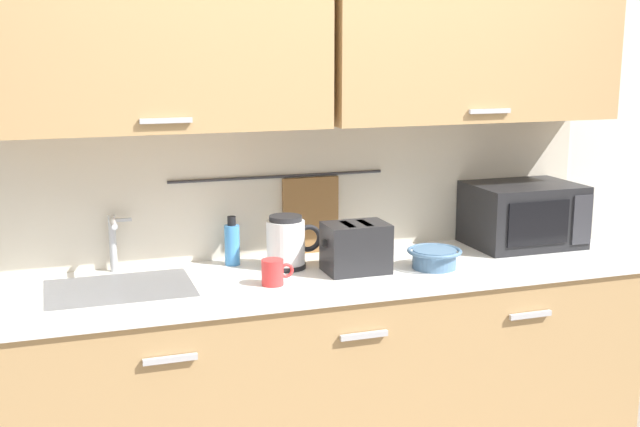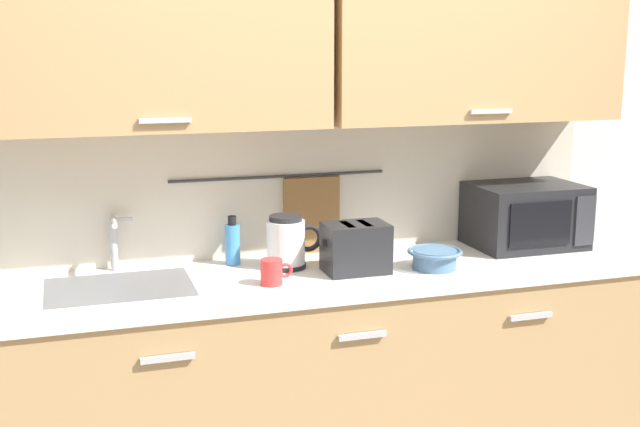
{
  "view_description": "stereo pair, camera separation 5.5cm",
  "coord_description": "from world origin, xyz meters",
  "px_view_note": "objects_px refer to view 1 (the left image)",
  "views": [
    {
      "loc": [
        -1.01,
        -2.51,
        1.75
      ],
      "look_at": [
        -0.05,
        0.33,
        1.12
      ],
      "focal_mm": 44.86,
      "sensor_mm": 36.0,
      "label": 1
    },
    {
      "loc": [
        -0.96,
        -2.53,
        1.75
      ],
      "look_at": [
        -0.05,
        0.33,
        1.12
      ],
      "focal_mm": 44.86,
      "sensor_mm": 36.0,
      "label": 2
    }
  ],
  "objects_px": {
    "dish_soap_bottle": "(232,243)",
    "microwave": "(523,215)",
    "electric_kettle": "(287,242)",
    "toaster": "(356,247)",
    "mixing_bowl": "(434,257)",
    "mug_near_sink": "(273,272)"
  },
  "relations": [
    {
      "from": "microwave",
      "to": "mixing_bowl",
      "type": "distance_m",
      "value": 0.58
    },
    {
      "from": "electric_kettle",
      "to": "mixing_bowl",
      "type": "relative_size",
      "value": 1.06
    },
    {
      "from": "toaster",
      "to": "electric_kettle",
      "type": "bearing_deg",
      "value": 149.08
    },
    {
      "from": "electric_kettle",
      "to": "mug_near_sink",
      "type": "bearing_deg",
      "value": -118.59
    },
    {
      "from": "microwave",
      "to": "mixing_bowl",
      "type": "relative_size",
      "value": 2.15
    },
    {
      "from": "electric_kettle",
      "to": "mixing_bowl",
      "type": "bearing_deg",
      "value": -19.44
    },
    {
      "from": "microwave",
      "to": "electric_kettle",
      "type": "bearing_deg",
      "value": -178.89
    },
    {
      "from": "microwave",
      "to": "electric_kettle",
      "type": "relative_size",
      "value": 2.03
    },
    {
      "from": "microwave",
      "to": "mixing_bowl",
      "type": "height_order",
      "value": "microwave"
    },
    {
      "from": "mixing_bowl",
      "to": "toaster",
      "type": "relative_size",
      "value": 0.84
    },
    {
      "from": "electric_kettle",
      "to": "dish_soap_bottle",
      "type": "relative_size",
      "value": 1.16
    },
    {
      "from": "microwave",
      "to": "mug_near_sink",
      "type": "height_order",
      "value": "microwave"
    },
    {
      "from": "dish_soap_bottle",
      "to": "toaster",
      "type": "xyz_separation_m",
      "value": [
        0.43,
        -0.25,
        0.01
      ]
    },
    {
      "from": "microwave",
      "to": "dish_soap_bottle",
      "type": "distance_m",
      "value": 1.27
    },
    {
      "from": "dish_soap_bottle",
      "to": "microwave",
      "type": "bearing_deg",
      "value": -4.08
    },
    {
      "from": "microwave",
      "to": "mixing_bowl",
      "type": "bearing_deg",
      "value": -158.14
    },
    {
      "from": "microwave",
      "to": "toaster",
      "type": "height_order",
      "value": "microwave"
    },
    {
      "from": "microwave",
      "to": "toaster",
      "type": "bearing_deg",
      "value": -169.12
    },
    {
      "from": "mug_near_sink",
      "to": "mixing_bowl",
      "type": "bearing_deg",
      "value": 1.27
    },
    {
      "from": "electric_kettle",
      "to": "toaster",
      "type": "relative_size",
      "value": 0.89
    },
    {
      "from": "mixing_bowl",
      "to": "mug_near_sink",
      "type": "bearing_deg",
      "value": -178.73
    },
    {
      "from": "microwave",
      "to": "electric_kettle",
      "type": "distance_m",
      "value": 1.07
    }
  ]
}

